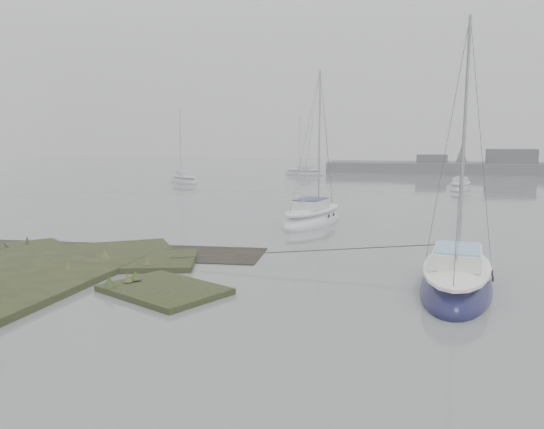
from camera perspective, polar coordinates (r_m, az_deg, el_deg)
The scene contains 6 objects.
ground at distance 45.32m, azimuth 5.21°, elevation 2.30°, with size 160.00×160.00×0.00m, color slate.
sailboat_main at distance 17.07m, azimuth 19.21°, elevation -6.81°, with size 2.72×6.45×8.84m.
sailboat_white at distance 28.85m, azimuth 4.40°, elevation -0.42°, with size 3.35×6.59×8.88m.
sailboat_far_a at distance 56.72m, azimuth -9.45°, elevation 3.64°, with size 5.48×5.57×8.30m.
sailboat_far_b at distance 51.33m, azimuth 19.63°, elevation 2.79°, with size 2.83×5.42×7.29m.
sailboat_far_c at distance 68.47m, azimuth 3.51°, elevation 4.47°, with size 5.83×3.21×7.83m.
Camera 1 is at (7.51, -14.46, 4.52)m, focal length 35.00 mm.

